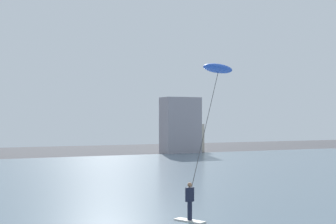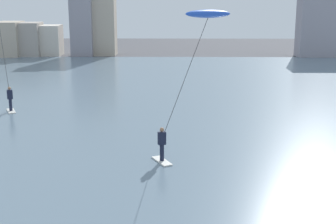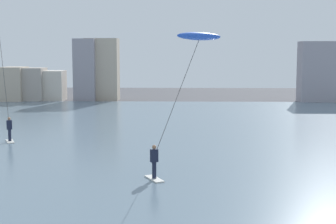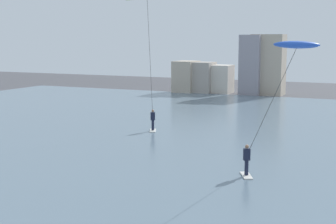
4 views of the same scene
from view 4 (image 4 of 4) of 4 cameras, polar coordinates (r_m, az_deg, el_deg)
water_bay at (r=36.74m, az=12.87°, el=-3.07°), size 84.00×52.00×0.10m
far_shore_buildings at (r=63.86m, az=15.69°, el=4.23°), size 42.01×5.67×7.60m
kitesurfer_lime at (r=40.24m, az=-2.30°, el=11.86°), size 3.72×3.30×10.91m
kitesurfer_blue at (r=26.44m, az=13.31°, el=5.26°), size 3.85×2.89×6.96m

